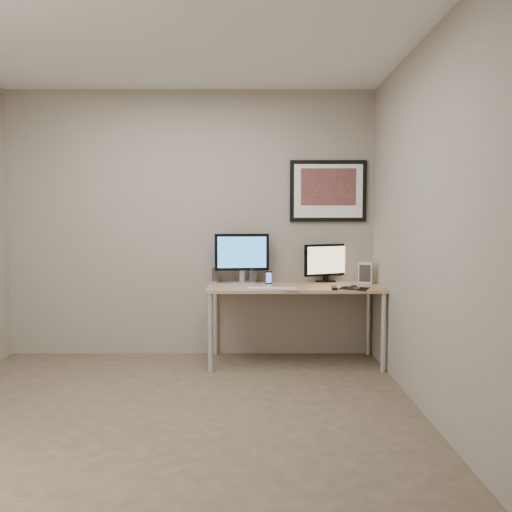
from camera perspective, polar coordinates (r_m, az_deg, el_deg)
The scene contains 14 objects.
floor at distance 3.94m, azimuth -9.69°, elevation -16.15°, with size 3.60×3.60×0.00m, color #4E4330.
room at distance 4.16m, azimuth -8.92°, elevation 7.94°, with size 3.60×3.60×3.60m.
desk at distance 5.06m, azimuth 4.07°, elevation -3.85°, with size 1.60×0.70×0.73m.
framed_art at distance 5.39m, azimuth 7.60°, elevation 6.81°, with size 0.75×0.04×0.60m.
monitor_large at distance 5.20m, azimuth -1.50°, elevation 0.03°, with size 0.52×0.19×0.48m.
monitor_tv at distance 5.33m, azimuth 7.35°, elevation -0.61°, with size 0.44×0.23×0.37m.
speaker_left at distance 5.30m, azimuth -4.33°, elevation -1.90°, with size 0.06×0.06×0.16m, color #B5B4BA.
speaker_right at distance 5.25m, azimuth -0.32°, elevation -1.92°, with size 0.07×0.07×0.16m, color #B5B4BA.
phone_dock at distance 4.99m, azimuth 1.35°, elevation -2.39°, with size 0.06×0.06×0.14m, color black.
keyboard at distance 4.76m, azimuth 1.77°, elevation -3.44°, with size 0.45×0.12×0.02m, color silver.
mousepad at distance 4.89m, azimuth 10.28°, elevation -3.38°, with size 0.25×0.22×0.00m, color black.
mouse at distance 4.86m, azimuth 10.26°, elevation -3.21°, with size 0.05×0.09×0.03m, color black.
remote at distance 4.84m, azimuth 8.25°, elevation -3.30°, with size 0.05×0.19×0.02m, color black.
fan_unit at distance 5.29m, azimuth 11.50°, elevation -1.74°, with size 0.13×0.10×0.20m, color silver.
Camera 1 is at (0.63, -3.65, 1.35)m, focal length 38.00 mm.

